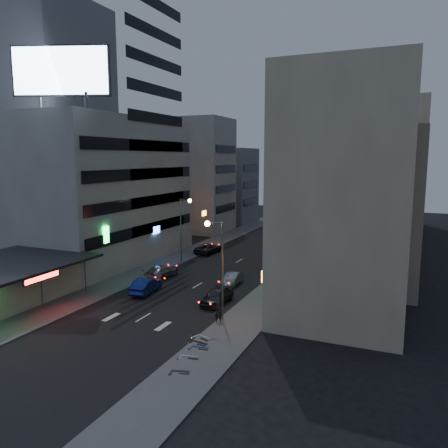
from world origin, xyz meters
The scene contains 29 objects.
ground centered at (0.00, 0.00, 0.00)m, with size 180.00×180.00×0.00m, color black.
sidewalk_left centered at (-8.00, 30.00, 0.06)m, with size 4.00×120.00×0.12m, color #4C4C4F.
sidewalk_right centered at (8.00, 30.00, 0.06)m, with size 4.00×120.00×0.12m, color #4C4C4F.
food_court centered at (-13.90, 2.00, 1.98)m, with size 11.00×13.00×3.88m.
white_building centered at (-17.00, 20.00, 9.00)m, with size 14.00×24.00×18.00m, color #B0B1AC.
grey_tower centered at (-26.00, 23.00, 17.00)m, with size 10.00×14.00×34.00m, color slate.
shophouse_near centered at (15.00, 10.50, 10.00)m, with size 10.00×11.00×20.00m, color beige.
shophouse_mid centered at (15.50, 22.00, 8.00)m, with size 11.00×12.00×16.00m, color tan.
shophouse_far centered at (15.00, 35.00, 11.00)m, with size 10.00×14.00×22.00m, color beige.
far_left_a centered at (-15.50, 45.00, 10.00)m, with size 11.00×10.00×20.00m, color #B0B1AC.
far_left_b centered at (-16.00, 58.00, 7.50)m, with size 12.00×10.00×15.00m, color slate.
far_right_a centered at (15.50, 50.00, 9.00)m, with size 11.00×12.00×18.00m, color tan.
far_right_b centered at (16.00, 64.00, 12.00)m, with size 12.00×12.00×24.00m, color beige.
billboard centered at (-12.99, 9.97, 21.66)m, with size 9.52×3.75×6.20m.
street_lamp_right_near centered at (5.90, 6.00, 5.36)m, with size 1.60×0.44×8.02m.
street_lamp_left centered at (-5.90, 22.00, 5.36)m, with size 1.60×0.44×8.02m.
street_lamp_right_far centered at (5.90, 40.00, 5.36)m, with size 1.60×0.44×8.02m.
parked_car_right_near centered at (4.19, 9.66, 0.75)m, with size 1.77×4.39×1.50m, color #26272B.
parked_car_right_mid centered at (3.21, 15.66, 0.63)m, with size 1.34×3.85×1.27m, color #96989E.
parked_car_left centered at (-5.60, 28.41, 0.68)m, with size 2.25×4.87×1.35m, color #222327.
parked_car_right_far centered at (5.60, 30.37, 0.74)m, with size 2.06×5.07×1.47m, color #989BA0.
road_car_blue centered at (-3.51, 9.80, 0.74)m, with size 1.57×4.49×1.48m, color navy.
road_car_silver centered at (-5.00, 15.07, 0.70)m, with size 1.97×4.85×1.41m, color #A1A2A9.
person centered at (6.30, 5.20, 0.96)m, with size 0.61×0.40×1.68m, color black.
scooter_black_a centered at (7.99, -2.84, 0.65)m, with size 1.75×0.58×1.07m, color black, non-canonical shape.
scooter_silver_a centered at (7.63, -0.85, 0.70)m, with size 1.88×0.63×1.15m, color #A9ACB1, non-canonical shape.
scooter_blue centered at (7.65, 0.66, 0.70)m, with size 1.88×0.63×1.15m, color navy, non-canonical shape.
scooter_black_b centered at (7.35, 1.15, 0.70)m, with size 1.89×0.63×1.16m, color black, non-canonical shape.
scooter_silver_b centered at (7.22, 2.01, 0.73)m, with size 1.99×0.66×1.22m, color #AAADB2, non-canonical shape.
Camera 1 is at (19.87, -25.18, 13.14)m, focal length 35.00 mm.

